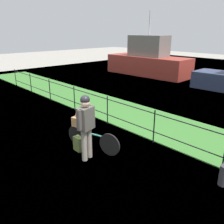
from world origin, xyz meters
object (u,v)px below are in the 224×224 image
Objects in this scene: bicycle_main at (92,139)px; terrier_dog at (80,115)px; backpack_on_paving at (79,144)px; cyclist_person at (86,122)px; moored_boat_near at (148,61)px; wooden_crate at (80,122)px; mooring_bollard at (224,176)px.

terrier_dog is at bearing -165.21° from bicycle_main.
backpack_on_paving is (-0.21, -0.30, -0.12)m from bicycle_main.
terrier_dog reaches higher than bicycle_main.
backpack_on_paving is (-0.50, 0.09, -0.80)m from cyclist_person.
bicycle_main is at bearing -58.00° from moored_boat_near.
terrier_dog is 0.81× the size of backpack_on_paving.
moored_boat_near is at bearing 122.00° from bicycle_main.
bicycle_main is 0.83m from cyclist_person.
backpack_on_paving is (0.17, -0.20, -0.54)m from wooden_crate.
backpack_on_paving is 0.87× the size of mooring_bollard.
terrier_dog reaches higher than wooden_crate.
bicycle_main is 4.24× the size of wooden_crate.
backpack_on_paving is at bearing -157.89° from mooring_bollard.
moored_boat_near reaches higher than mooring_bollard.
moored_boat_near is at bearing 136.07° from mooring_bollard.
bicycle_main reaches higher than mooring_bollard.
bicycle_main is 5.09× the size of terrier_dog.
cyclist_person is 0.95m from backpack_on_paving.
terrier_dog is 0.19× the size of cyclist_person.
bicycle_main is at bearing 14.79° from terrier_dog.
terrier_dog is 3.74m from mooring_bollard.
mooring_bollard is at bearing -43.93° from moored_boat_near.
terrier_dog reaches higher than mooring_bollard.
backpack_on_paving is at bearing -48.90° from wooden_crate.
cyclist_person reaches higher than wooden_crate.
wooden_crate is 0.23× the size of cyclist_person.
wooden_crate is at bearing 156.64° from cyclist_person.
backpack_on_paving is at bearing 169.55° from cyclist_person.
bicycle_main is 0.73m from terrier_dog.
terrier_dog is at bearing 155.39° from cyclist_person.
cyclist_person is 4.21× the size of backpack_on_paving.
wooden_crate reaches higher than mooring_bollard.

